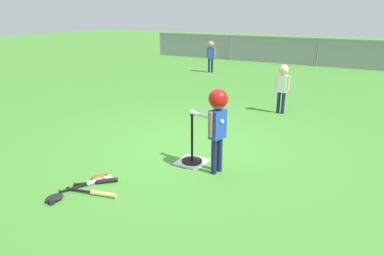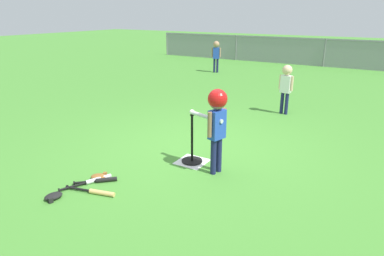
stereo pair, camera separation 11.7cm
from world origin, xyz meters
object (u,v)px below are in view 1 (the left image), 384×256
spare_bat_wood (98,193)px  glove_near_bats (54,198)px  batting_tee (192,154)px  spare_bat_black (102,181)px  fielder_near_right (211,52)px  batter_child (217,114)px  glove_by_plate (100,178)px  spare_bat_silver (94,182)px  fielder_near_left (283,82)px  baseball_on_tee (192,112)px

spare_bat_wood → glove_near_bats: size_ratio=2.71×
batting_tee → spare_bat_black: batting_tee is taller
fielder_near_right → spare_bat_black: 9.01m
spare_bat_black → batting_tee: bearing=59.6°
batter_child → glove_by_plate: 1.83m
spare_bat_silver → glove_near_bats: bearing=-100.8°
batter_child → spare_bat_black: batter_child is taller
fielder_near_right → glove_by_plate: (2.60, -8.52, -0.71)m
glove_near_bats → fielder_near_left: bearing=75.3°
spare_bat_black → spare_bat_wood: bearing=-55.4°
spare_bat_silver → glove_by_plate: bearing=96.0°
spare_bat_silver → spare_bat_wood: (0.27, -0.19, -0.00)m
spare_bat_silver → batting_tee: bearing=57.9°
glove_by_plate → glove_near_bats: 0.68m
fielder_near_left → spare_bat_silver: (-1.23, -4.54, -0.68)m
batting_tee → spare_bat_silver: bearing=-122.1°
fielder_near_left → batter_child: bearing=-89.4°
fielder_near_right → baseball_on_tee: bearing=-65.2°
spare_bat_wood → glove_by_plate: glove_by_plate is taller
baseball_on_tee → batter_child: batter_child is taller
fielder_near_right → spare_bat_silver: bearing=-73.2°
baseball_on_tee → spare_bat_silver: 1.68m
batting_tee → spare_bat_wood: size_ratio=1.11×
baseball_on_tee → glove_near_bats: (-0.90, -1.82, -0.76)m
fielder_near_right → glove_near_bats: size_ratio=4.59×
glove_by_plate → glove_near_bats: bearing=-98.0°
batter_child → spare_bat_silver: bearing=-138.2°
batting_tee → batter_child: bearing=-15.4°
batter_child → spare_bat_wood: batter_child is taller
batter_child → glove_near_bats: (-1.37, -1.69, -0.83)m
batter_child → spare_bat_black: bearing=-137.8°
batter_child → spare_bat_black: size_ratio=2.73×
glove_near_bats → batter_child: bearing=50.9°
baseball_on_tee → glove_by_plate: bearing=-125.1°
batter_child → spare_bat_wood: 1.86m
baseball_on_tee → glove_near_bats: baseball_on_tee is taller
batting_tee → baseball_on_tee: bearing=0.0°
fielder_near_left → spare_bat_silver: fielder_near_left is taller
fielder_near_right → spare_bat_wood: (2.88, -8.83, -0.72)m
batting_tee → fielder_near_left: 3.36m
spare_bat_black → glove_near_bats: 0.65m
baseball_on_tee → glove_by_plate: baseball_on_tee is taller
batting_tee → glove_near_bats: size_ratio=3.01×
baseball_on_tee → batter_child: 0.50m
fielder_near_right → glove_near_bats: bearing=-74.7°
fielder_near_left → spare_bat_black: fielder_near_left is taller
fielder_near_right → spare_bat_wood: 9.31m
glove_near_bats → baseball_on_tee: bearing=63.7°
glove_by_plate → glove_near_bats: (-0.09, -0.67, 0.00)m
batting_tee → baseball_on_tee: (0.00, 0.00, 0.67)m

